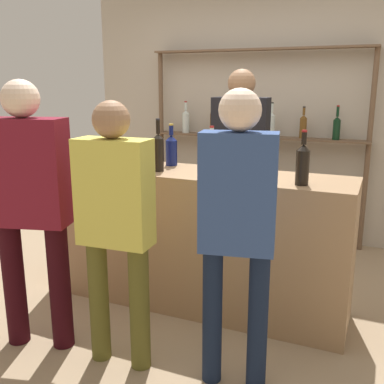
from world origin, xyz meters
TOP-DOWN VIEW (x-y plane):
  - ground_plane at (0.00, 0.00)m, footprint 16.00×16.00m
  - bar_counter at (0.00, 0.00)m, footprint 2.28×0.54m
  - back_wall at (0.00, 1.87)m, footprint 3.88×0.12m
  - back_shelf at (-0.01, 1.69)m, footprint 2.27×0.18m
  - counter_bottle_0 at (0.15, 0.00)m, footprint 0.08×0.08m
  - counter_bottle_1 at (-0.24, 0.16)m, footprint 0.09×0.09m
  - counter_bottle_2 at (-0.22, -0.09)m, footprint 0.08×0.08m
  - counter_bottle_3 at (0.80, -0.13)m, footprint 0.08×0.08m
  - wine_glass at (-0.50, -0.13)m, footprint 0.08×0.08m
  - server_behind_counter at (0.12, 0.76)m, footprint 0.48×0.23m
  - customer_left at (-0.67, -0.90)m, footprint 0.51×0.33m
  - customer_center at (-0.09, -0.87)m, footprint 0.43×0.21m
  - customer_right at (0.59, -0.78)m, footprint 0.41×0.24m

SIDE VIEW (x-z plane):
  - ground_plane at x=0.00m, z-range 0.00..0.00m
  - bar_counter at x=0.00m, z-range 0.00..1.02m
  - customer_center at x=-0.09m, z-range 0.13..1.69m
  - customer_right at x=0.59m, z-range 0.16..1.77m
  - customer_left at x=-0.67m, z-range 0.14..1.80m
  - server_behind_counter at x=0.12m, z-range 0.15..1.90m
  - counter_bottle_1 at x=-0.24m, z-range 0.99..1.30m
  - counter_bottle_0 at x=0.15m, z-range 0.99..1.31m
  - wine_glass at x=-0.50m, z-range 1.07..1.24m
  - counter_bottle_3 at x=0.80m, z-range 0.99..1.33m
  - counter_bottle_2 at x=-0.22m, z-range 0.98..1.35m
  - back_shelf at x=-0.01m, z-range 0.31..2.29m
  - back_wall at x=0.00m, z-range 0.00..2.80m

